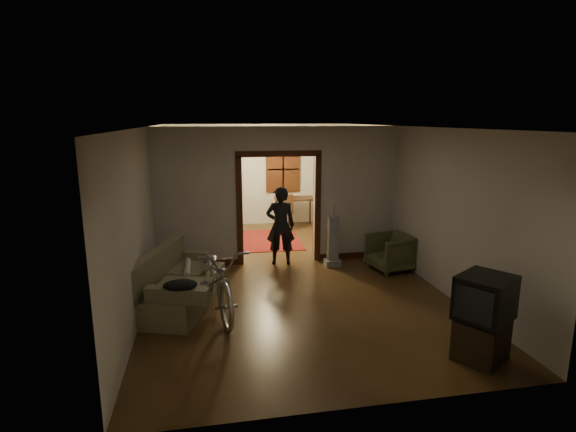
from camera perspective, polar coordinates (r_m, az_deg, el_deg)
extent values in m
cube|color=#3C2713|center=(8.83, -0.36, -7.22)|extent=(5.00, 8.50, 0.01)
cube|color=white|center=(8.32, -0.39, 11.27)|extent=(5.00, 8.50, 0.01)
cube|color=beige|center=(12.62, -3.82, 5.22)|extent=(5.00, 0.02, 2.80)
cube|color=beige|center=(8.40, -17.42, 1.09)|extent=(0.02, 8.50, 2.80)
cube|color=beige|center=(9.23, 15.09, 2.21)|extent=(0.02, 8.50, 2.80)
cube|color=beige|center=(9.19, -1.21, 2.59)|extent=(5.00, 0.14, 2.80)
cube|color=#3C1C0D|center=(9.25, -1.20, 0.76)|extent=(1.74, 0.20, 2.32)
cube|color=black|center=(12.67, -0.64, 5.95)|extent=(0.98, 0.06, 1.28)
sphere|color=#FFE0A5|center=(10.81, -2.77, 9.10)|extent=(0.24, 0.24, 0.24)
cube|color=silver|center=(9.37, 5.22, 1.80)|extent=(0.08, 0.01, 0.12)
cube|color=#6D6948|center=(7.42, -13.50, -7.64)|extent=(1.48, 2.18, 0.92)
cylinder|color=beige|center=(7.68, -12.67, -6.37)|extent=(0.10, 0.76, 0.10)
ellipsoid|color=black|center=(6.49, -13.52, -8.51)|extent=(0.47, 0.35, 0.14)
imported|color=silver|center=(7.05, -8.97, -7.74)|extent=(1.08, 2.20, 1.10)
imported|color=#4C532E|center=(9.13, 12.92, -4.50)|extent=(0.93, 0.91, 0.72)
cube|color=black|center=(6.25, 23.30, -14.25)|extent=(0.76, 0.75, 0.52)
cube|color=black|center=(6.03, 23.76, -9.47)|extent=(0.84, 0.82, 0.55)
cube|color=gray|center=(9.15, 5.72, -3.23)|extent=(0.36, 0.31, 1.02)
imported|color=black|center=(9.15, -0.97, -1.24)|extent=(0.63, 0.46, 1.62)
cube|color=#610F12|center=(11.12, -2.56, -3.06)|extent=(1.61, 2.07, 0.02)
cube|color=#252E1B|center=(12.12, -9.16, 1.96)|extent=(0.88, 0.59, 1.61)
sphere|color=#1E5972|center=(11.97, -9.34, 7.30)|extent=(0.28, 0.28, 0.28)
cube|color=#311E10|center=(12.39, 0.89, 0.43)|extent=(1.13, 0.70, 0.80)
cube|color=#311E10|center=(12.08, -0.57, 0.57)|extent=(0.52, 0.52, 0.99)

